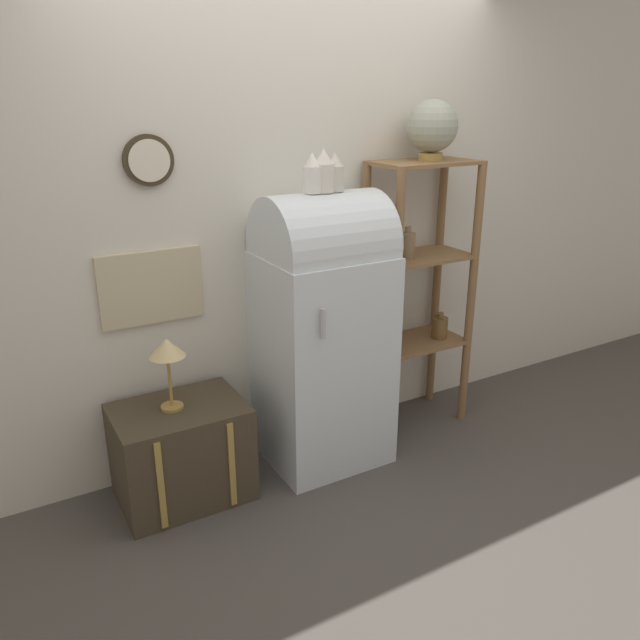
% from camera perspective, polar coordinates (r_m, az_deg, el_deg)
% --- Properties ---
extents(ground_plane, '(12.00, 12.00, 0.00)m').
position_cam_1_polar(ground_plane, '(3.49, 2.54, -14.09)').
color(ground_plane, '#4C4742').
extents(wall_back, '(7.00, 0.09, 2.70)m').
position_cam_1_polar(wall_back, '(3.44, -2.40, 9.81)').
color(wall_back, silver).
rests_on(wall_back, ground_plane).
extents(refrigerator, '(0.64, 0.59, 1.50)m').
position_cam_1_polar(refrigerator, '(3.34, 0.26, -0.66)').
color(refrigerator, silver).
rests_on(refrigerator, ground_plane).
extents(suitcase_trunk, '(0.64, 0.47, 0.51)m').
position_cam_1_polar(suitcase_trunk, '(3.29, -12.52, -11.73)').
color(suitcase_trunk, '#423828').
rests_on(suitcase_trunk, ground_plane).
extents(shelf_unit, '(0.61, 0.37, 1.61)m').
position_cam_1_polar(shelf_unit, '(3.74, 8.90, 3.27)').
color(shelf_unit, olive).
rests_on(shelf_unit, ground_plane).
extents(globe, '(0.28, 0.28, 0.32)m').
position_cam_1_polar(globe, '(3.63, 10.22, 16.97)').
color(globe, '#AD8942').
rests_on(globe, shelf_unit).
extents(vase_left, '(0.09, 0.09, 0.20)m').
position_cam_1_polar(vase_left, '(3.11, -0.71, 13.19)').
color(vase_left, white).
rests_on(vase_left, refrigerator).
extents(vase_center, '(0.11, 0.11, 0.21)m').
position_cam_1_polar(vase_center, '(3.14, 0.28, 13.39)').
color(vase_center, silver).
rests_on(vase_center, refrigerator).
extents(vase_right, '(0.09, 0.09, 0.19)m').
position_cam_1_polar(vase_right, '(3.18, 1.35, 13.27)').
color(vase_right, beige).
rests_on(vase_right, refrigerator).
extents(desk_lamp, '(0.17, 0.17, 0.37)m').
position_cam_1_polar(desk_lamp, '(3.04, -13.79, -2.88)').
color(desk_lamp, '#AD8942').
rests_on(desk_lamp, suitcase_trunk).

